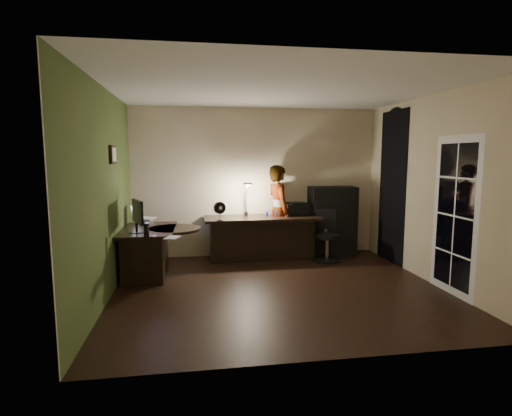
{
  "coord_description": "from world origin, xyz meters",
  "views": [
    {
      "loc": [
        -1.14,
        -5.25,
        1.82
      ],
      "look_at": [
        -0.15,
        1.05,
        1.0
      ],
      "focal_mm": 28.0,
      "sensor_mm": 36.0,
      "label": 1
    }
  ],
  "objects": [
    {
      "name": "cabinet",
      "position": [
        1.4,
        1.78,
        0.64
      ],
      "size": [
        0.85,
        0.44,
        1.27
      ],
      "primitive_type": "cube",
      "rotation": [
        0.0,
        0.0,
        -0.01
      ],
      "color": "black",
      "rests_on": "floor"
    },
    {
      "name": "ceiling",
      "position": [
        0.0,
        0.0,
        2.71
      ],
      "size": [
        4.5,
        4.0,
        0.01
      ],
      "primitive_type": "cube",
      "color": "silver",
      "rests_on": "floor"
    },
    {
      "name": "speaker",
      "position": [
        -1.79,
        0.27,
        0.83
      ],
      "size": [
        0.09,
        0.09,
        0.2
      ],
      "primitive_type": "cylinder",
      "rotation": [
        0.0,
        0.0,
        0.29
      ],
      "color": "black",
      "rests_on": "desk_left"
    },
    {
      "name": "office_chair",
      "position": [
        1.16,
        1.34,
        0.44
      ],
      "size": [
        0.57,
        0.57,
        0.89
      ],
      "primitive_type": "cube",
      "rotation": [
        0.0,
        0.0,
        -0.17
      ],
      "color": "black",
      "rests_on": "floor"
    },
    {
      "name": "pen",
      "position": [
        -2.02,
        0.44,
        0.74
      ],
      "size": [
        0.05,
        0.13,
        0.01
      ],
      "primitive_type": "cube",
      "rotation": [
        0.0,
        0.0,
        0.31
      ],
      "color": "black",
      "rests_on": "desk_left"
    },
    {
      "name": "framed_picture",
      "position": [
        -2.22,
        0.45,
        1.85
      ],
      "size": [
        0.04,
        0.3,
        0.25
      ],
      "primitive_type": "cube",
      "color": "black",
      "rests_on": "wall_left"
    },
    {
      "name": "desk_right",
      "position": [
        0.05,
        1.63,
        0.38
      ],
      "size": [
        2.05,
        0.74,
        0.77
      ],
      "primitive_type": "cube",
      "rotation": [
        0.0,
        0.0,
        0.01
      ],
      "color": "black",
      "rests_on": "floor"
    },
    {
      "name": "phone",
      "position": [
        -1.89,
        0.76,
        0.74
      ],
      "size": [
        0.08,
        0.14,
        0.01
      ],
      "primitive_type": "cube",
      "rotation": [
        0.0,
        0.0,
        0.06
      ],
      "color": "black",
      "rests_on": "desk_left"
    },
    {
      "name": "arched_doorway",
      "position": [
        2.24,
        1.15,
        1.3
      ],
      "size": [
        0.01,
        0.9,
        2.6
      ],
      "primitive_type": "cube",
      "color": "black",
      "rests_on": "floor"
    },
    {
      "name": "desk_lamp",
      "position": [
        -0.22,
        1.79,
        1.09
      ],
      "size": [
        0.17,
        0.3,
        0.64
      ],
      "primitive_type": "cube",
      "rotation": [
        0.0,
        0.0,
        -0.05
      ],
      "color": "black",
      "rests_on": "desk_right"
    },
    {
      "name": "monitor",
      "position": [
        -1.96,
        0.61,
        0.9
      ],
      "size": [
        0.29,
        0.53,
        0.35
      ],
      "primitive_type": "cube",
      "rotation": [
        0.0,
        0.0,
        0.37
      ],
      "color": "black",
      "rests_on": "desk_left"
    },
    {
      "name": "desk_left",
      "position": [
        -1.83,
        0.89,
        0.37
      ],
      "size": [
        0.81,
        1.29,
        0.74
      ],
      "primitive_type": "cube",
      "rotation": [
        0.0,
        0.0,
        -0.02
      ],
      "color": "black",
      "rests_on": "floor"
    },
    {
      "name": "mouse",
      "position": [
        -1.68,
        0.24,
        0.75
      ],
      "size": [
        0.08,
        0.1,
        0.03
      ],
      "primitive_type": "ellipsoid",
      "rotation": [
        0.0,
        0.0,
        0.39
      ],
      "color": "silver",
      "rests_on": "desk_left"
    },
    {
      "name": "notepad",
      "position": [
        -1.44,
        0.16,
        0.74
      ],
      "size": [
        0.24,
        0.28,
        0.01
      ],
      "primitive_type": "cube",
      "rotation": [
        0.0,
        0.0,
        -0.36
      ],
      "color": "silver",
      "rests_on": "desk_left"
    },
    {
      "name": "french_door",
      "position": [
        2.24,
        -0.55,
        1.05
      ],
      "size": [
        0.02,
        0.92,
        2.1
      ],
      "primitive_type": "cube",
      "color": "white",
      "rests_on": "floor"
    },
    {
      "name": "person",
      "position": [
        0.38,
        1.78,
        0.84
      ],
      "size": [
        0.51,
        0.67,
        1.67
      ],
      "primitive_type": "imported",
      "rotation": [
        0.0,
        0.0,
        1.78
      ],
      "color": "#D8A88C",
      "rests_on": "floor"
    },
    {
      "name": "floor",
      "position": [
        0.0,
        0.0,
        -0.01
      ],
      "size": [
        4.5,
        4.0,
        0.01
      ],
      "primitive_type": "cube",
      "color": "black",
      "rests_on": "ground"
    },
    {
      "name": "laptop_stand",
      "position": [
        -1.93,
        1.4,
        0.78
      ],
      "size": [
        0.27,
        0.24,
        0.09
      ],
      "primitive_type": "cube",
      "rotation": [
        0.0,
        0.0,
        -0.31
      ],
      "color": "silver",
      "rests_on": "desk_left"
    },
    {
      "name": "wall_left",
      "position": [
        -2.25,
        0.0,
        1.35
      ],
      "size": [
        0.01,
        4.0,
        2.7
      ],
      "primitive_type": "cube",
      "color": "beige",
      "rests_on": "floor"
    },
    {
      "name": "headphones",
      "position": [
        0.23,
        1.68,
        0.82
      ],
      "size": [
        0.22,
        0.13,
        0.1
      ],
      "primitive_type": "cube",
      "rotation": [
        0.0,
        0.0,
        0.22
      ],
      "color": "#0B239B",
      "rests_on": "desk_right"
    },
    {
      "name": "wall_right",
      "position": [
        2.25,
        0.0,
        1.35
      ],
      "size": [
        0.01,
        4.0,
        2.7
      ],
      "primitive_type": "cube",
      "color": "beige",
      "rests_on": "floor"
    },
    {
      "name": "desk_fan",
      "position": [
        -0.72,
        1.3,
        0.93
      ],
      "size": [
        0.23,
        0.18,
        0.31
      ],
      "primitive_type": "cube",
      "rotation": [
        0.0,
        0.0,
        0.4
      ],
      "color": "black",
      "rests_on": "desk_right"
    },
    {
      "name": "printer",
      "position": [
        0.72,
        1.8,
        0.88
      ],
      "size": [
        0.55,
        0.46,
        0.22
      ],
      "primitive_type": "cube",
      "rotation": [
        0.0,
        0.0,
        0.18
      ],
      "color": "black",
      "rests_on": "desk_right"
    },
    {
      "name": "wall_back",
      "position": [
        0.0,
        2.0,
        1.35
      ],
      "size": [
        4.5,
        0.01,
        2.7
      ],
      "primitive_type": "cube",
      "color": "beige",
      "rests_on": "floor"
    },
    {
      "name": "green_wall_overlay",
      "position": [
        -2.24,
        0.0,
        1.35
      ],
      "size": [
        0.0,
        4.0,
        2.7
      ],
      "primitive_type": "cube",
      "color": "#435827",
      "rests_on": "floor"
    },
    {
      "name": "laptop",
      "position": [
        -1.93,
        1.4,
        0.93
      ],
      "size": [
        0.39,
        0.38,
        0.23
      ],
      "primitive_type": "cube",
      "rotation": [
        0.0,
        0.0,
        -0.23
      ],
      "color": "silver",
      "rests_on": "laptop_stand"
    },
    {
      "name": "wall_front",
      "position": [
        0.0,
        -2.0,
        1.35
      ],
      "size": [
        4.5,
        0.01,
        2.7
      ],
      "primitive_type": "cube",
      "color": "beige",
      "rests_on": "floor"
    }
  ]
}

